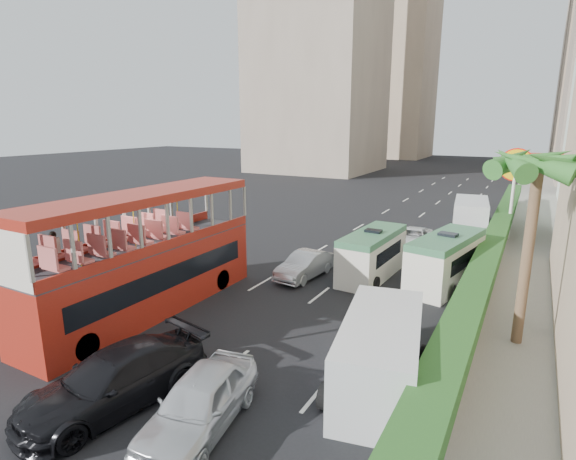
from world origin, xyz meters
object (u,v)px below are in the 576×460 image
Objects in this scene: panel_van_near at (380,354)px; shell_station at (570,198)px; car_silver_lane_b at (201,427)px; minibus_far at (446,261)px; palm_tree at (527,256)px; panel_van_far at (470,215)px; double_decker_bus at (146,253)px; car_silver_lane_a at (305,277)px; minibus_near at (372,255)px; car_black at (118,404)px; van_asset at (413,246)px.

shell_station is (5.71, 23.81, 1.66)m from panel_van_near.
car_silver_lane_b is 0.78× the size of minibus_far.
car_silver_lane_b is 11.82m from palm_tree.
shell_station is at bearing 2.01° from panel_van_far.
shell_station is at bearing 55.18° from double_decker_bus.
minibus_near is (2.98, 1.77, 1.19)m from car_silver_lane_a.
minibus_far is 10.03m from panel_van_near.
car_silver_lane_a is at bearing -118.67° from panel_van_far.
minibus_near is 13.70m from panel_van_far.
panel_van_near reaches higher than car_black.
minibus_far is (3.04, -6.33, 1.25)m from van_asset.
shell_station is (11.96, 28.25, 2.75)m from car_black.
car_silver_lane_a is 0.90× the size of car_silver_lane_b.
palm_tree is at bearing -96.60° from shell_station.
car_black is 0.97× the size of minibus_far.
shell_station is at bearing 60.54° from minibus_near.
minibus_near is 10.09m from panel_van_near.
car_black is at bearing -101.04° from van_asset.
van_asset is 0.77× the size of panel_van_near.
panel_van_far reaches higher than panel_van_near.
double_decker_bus is at bearing 138.72° from car_black.
car_silver_lane_b is 1.05× the size of van_asset.
double_decker_bus is 13.96m from minibus_far.
van_asset is at bearing 92.05° from car_black.
panel_van_near is at bearing -4.50° from double_decker_bus.
shell_station is at bearing 38.77° from van_asset.
car_silver_lane_a is at bearing 163.59° from palm_tree.
van_asset is at bearing 78.30° from car_silver_lane_b.
shell_station is (5.60, 13.78, 1.50)m from minibus_far.
double_decker_bus reaches higher than panel_van_far.
car_silver_lane_b is 20.44m from van_asset.
car_silver_lane_a is 16.32m from panel_van_far.
panel_van_near is (6.40, -7.73, 1.09)m from car_silver_lane_a.
panel_van_far is (-0.36, 22.85, 0.04)m from panel_van_near.
shell_station is at bearing 58.64° from car_silver_lane_a.
minibus_near is at bearing -160.25° from minibus_far.
car_black is 14.27m from minibus_near.
panel_van_near reaches higher than van_asset.
car_silver_lane_b is 0.78× the size of panel_van_far.
panel_van_far is at bearing 80.21° from minibus_near.
van_asset is at bearing 119.15° from palm_tree.
minibus_near is (2.83, 13.93, 1.19)m from car_black.
panel_van_far is 6.36m from shell_station.
minibus_far reaches higher than minibus_near.
car_silver_lane_a is 10.87m from palm_tree.
shell_station is (16.00, 23.00, 0.22)m from double_decker_bus.
van_asset is 0.79× the size of minibus_near.
car_black is at bearing -112.95° from shell_station.
car_silver_lane_b is 13.62m from minibus_near.
car_silver_lane_b is at bearing -103.62° from panel_van_far.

